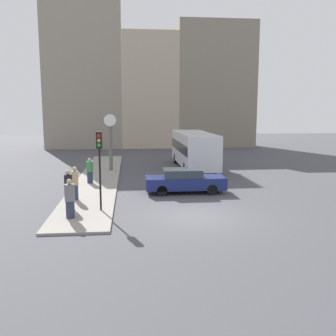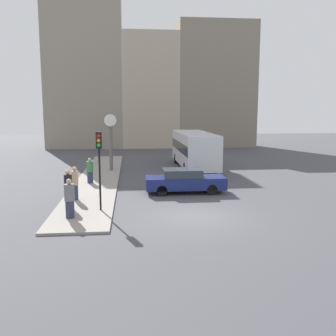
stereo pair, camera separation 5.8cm
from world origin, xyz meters
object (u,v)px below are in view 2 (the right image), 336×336
at_px(bus_distant, 194,148).
at_px(pedestrian_black_jacket, 68,189).
at_px(pedestrian_grey_jacket, 70,199).
at_px(street_clock, 111,141).
at_px(sedan_car, 185,181).
at_px(traffic_light_near, 99,154).
at_px(pedestrian_green_hoodie, 90,171).
at_px(pedestrian_tan_coat, 75,183).

relative_size(bus_distant, pedestrian_black_jacket, 5.23).
distance_m(bus_distant, pedestrian_grey_jacket, 16.23).
distance_m(pedestrian_grey_jacket, pedestrian_black_jacket, 1.80).
xyz_separation_m(street_clock, pedestrian_black_jacket, (-1.45, -11.31, -1.37)).
height_order(street_clock, pedestrian_grey_jacket, street_clock).
bearing_deg(sedan_car, traffic_light_near, -139.89).
height_order(street_clock, pedestrian_green_hoodie, street_clock).
bearing_deg(pedestrian_black_jacket, bus_distant, 56.77).
height_order(bus_distant, street_clock, street_clock).
height_order(bus_distant, pedestrian_grey_jacket, bus_distant).
height_order(bus_distant, pedestrian_black_jacket, bus_distant).
height_order(bus_distant, traffic_light_near, traffic_light_near).
relative_size(street_clock, pedestrian_black_jacket, 2.39).
bearing_deg(pedestrian_black_jacket, street_clock, 82.68).
relative_size(traffic_light_near, street_clock, 0.83).
height_order(sedan_car, street_clock, street_clock).
xyz_separation_m(pedestrian_green_hoodie, pedestrian_tan_coat, (-0.28, -4.57, 0.09)).
bearing_deg(pedestrian_green_hoodie, traffic_light_near, -80.14).
distance_m(pedestrian_green_hoodie, pedestrian_tan_coat, 4.58).
distance_m(street_clock, pedestrian_black_jacket, 11.49).
bearing_deg(pedestrian_green_hoodie, sedan_car, -27.81).
distance_m(street_clock, pedestrian_green_hoodie, 5.45).
bearing_deg(bus_distant, pedestrian_green_hoodie, -141.24).
bearing_deg(pedestrian_tan_coat, bus_distant, 53.30).
xyz_separation_m(traffic_light_near, pedestrian_grey_jacket, (-1.21, -1.18, -1.77)).
bearing_deg(pedestrian_grey_jacket, traffic_light_near, 44.30).
xyz_separation_m(traffic_light_near, pedestrian_black_jacket, (-1.54, 0.59, -1.69)).
bearing_deg(bus_distant, sedan_car, -102.87).
bearing_deg(traffic_light_near, pedestrian_grey_jacket, -135.70).
xyz_separation_m(sedan_car, pedestrian_green_hoodie, (-5.67, 2.99, 0.19)).
relative_size(pedestrian_grey_jacket, pedestrian_black_jacket, 0.93).
xyz_separation_m(pedestrian_green_hoodie, pedestrian_grey_jacket, (-0.03, -7.95, 0.05)).
height_order(traffic_light_near, pedestrian_green_hoodie, traffic_light_near).
height_order(sedan_car, pedestrian_green_hoodie, pedestrian_green_hoodie).
bearing_deg(pedestrian_grey_jacket, pedestrian_tan_coat, 94.24).
bearing_deg(traffic_light_near, sedan_car, 40.11).
distance_m(traffic_light_near, pedestrian_green_hoodie, 7.11).
xyz_separation_m(pedestrian_grey_jacket, pedestrian_black_jacket, (-0.33, 1.77, 0.08)).
xyz_separation_m(sedan_car, pedestrian_black_jacket, (-6.04, -3.20, 0.32)).
height_order(traffic_light_near, pedestrian_tan_coat, traffic_light_near).
bearing_deg(traffic_light_near, pedestrian_black_jacket, 159.09).
height_order(sedan_car, pedestrian_grey_jacket, pedestrian_grey_jacket).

